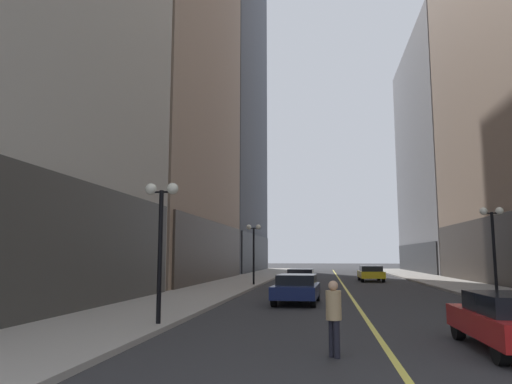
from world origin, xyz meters
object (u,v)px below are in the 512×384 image
object	(u,v)px
car_navy	(297,288)
car_yellow	(371,273)
car_maroon	(301,278)
street_lamp_left_near	(161,221)
street_lamp_right_mid	(493,232)
street_lamp_left_far	(254,241)
pedestrian_in_tan_trench	(334,313)

from	to	relation	value
car_navy	car_yellow	distance (m)	20.67
car_maroon	street_lamp_left_near	size ratio (longest dim) A/B	1.00
car_maroon	street_lamp_right_mid	world-z (taller)	street_lamp_right_mid
street_lamp_left_near	street_lamp_left_far	xyz separation A→B (m)	(0.00, 19.95, 0.00)
street_lamp_left_near	street_lamp_left_far	distance (m)	19.95
car_maroon	car_yellow	bearing A→B (deg)	62.75
pedestrian_in_tan_trench	street_lamp_left_far	xyz separation A→B (m)	(-5.17, 23.36, 2.31)
pedestrian_in_tan_trench	street_lamp_left_far	world-z (taller)	street_lamp_left_far
car_maroon	pedestrian_in_tan_trench	distance (m)	20.92
car_yellow	pedestrian_in_tan_trench	distance (m)	31.72
street_lamp_left_far	car_yellow	bearing A→B (deg)	42.21
car_navy	street_lamp_left_far	world-z (taller)	street_lamp_left_far
car_navy	car_maroon	size ratio (longest dim) A/B	0.97
car_yellow	street_lamp_left_far	distance (m)	12.37
car_navy	street_lamp_left_far	xyz separation A→B (m)	(-3.73, 11.87, 2.54)
street_lamp_left_far	car_maroon	bearing A→B (deg)	-35.69
street_lamp_left_near	car_navy	bearing A→B (deg)	65.19
street_lamp_left_far	street_lamp_right_mid	distance (m)	16.65
car_navy	street_lamp_left_near	distance (m)	9.26
street_lamp_left_far	street_lamp_right_mid	bearing A→B (deg)	-39.76
pedestrian_in_tan_trench	car_yellow	bearing A→B (deg)	83.13
car_yellow	street_lamp_right_mid	size ratio (longest dim) A/B	0.98
car_yellow	car_maroon	bearing A→B (deg)	-117.25
car_yellow	pedestrian_in_tan_trench	xyz separation A→B (m)	(-3.80, -31.49, 0.23)
car_navy	car_yellow	xyz separation A→B (m)	(5.23, 20.00, 0.00)
pedestrian_in_tan_trench	street_lamp_left_far	distance (m)	24.03
street_lamp_left_near	street_lamp_right_mid	bearing A→B (deg)	35.99
car_yellow	street_lamp_left_far	xyz separation A→B (m)	(-8.97, -8.13, 2.54)
pedestrian_in_tan_trench	street_lamp_left_far	bearing A→B (deg)	102.48
street_lamp_right_mid	car_maroon	bearing A→B (deg)	138.82
car_maroon	car_yellow	distance (m)	11.97
car_maroon	street_lamp_left_far	xyz separation A→B (m)	(-3.49, 2.51, 2.54)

